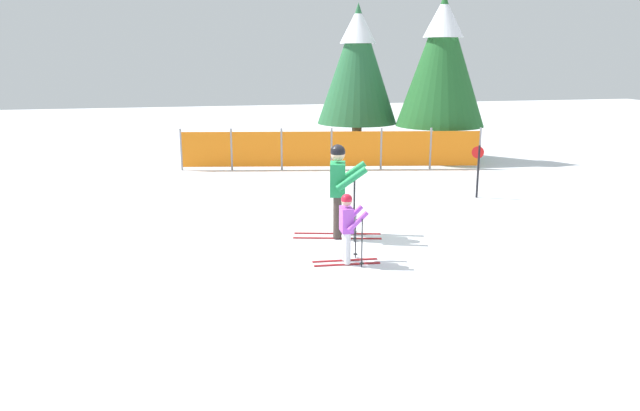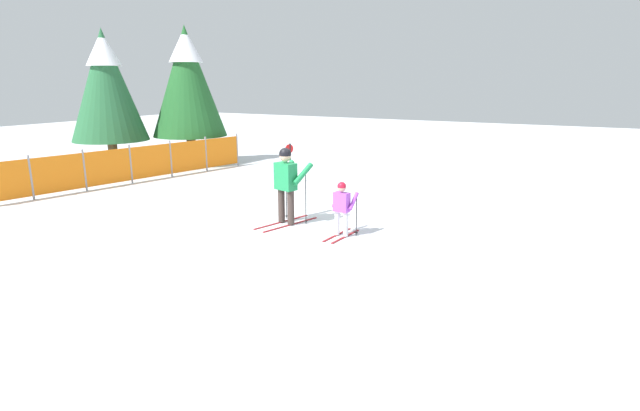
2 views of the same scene
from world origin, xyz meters
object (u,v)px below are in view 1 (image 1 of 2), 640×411
object	(u,v)px
safety_fence	(331,149)
conifer_near	(442,58)
skier_adult	(339,182)
skier_child	(348,223)
trail_marker	(478,165)
conifer_far	(358,62)

from	to	relation	value
safety_fence	conifer_near	xyz separation A→B (m)	(3.70, 0.94, 2.53)
skier_adult	skier_child	size ratio (longest dim) A/B	1.50
safety_fence	trail_marker	size ratio (longest dim) A/B	6.95
skier_adult	trail_marker	bearing A→B (deg)	45.93
skier_adult	skier_child	xyz separation A→B (m)	(-0.24, -1.48, -0.35)
safety_fence	conifer_far	size ratio (longest dim) A/B	1.75
skier_child	safety_fence	bearing A→B (deg)	81.94
skier_child	safety_fence	world-z (taller)	safety_fence
trail_marker	safety_fence	bearing A→B (deg)	119.49
conifer_near	skier_child	bearing A→B (deg)	-121.03
conifer_near	trail_marker	size ratio (longest dim) A/B	4.14
conifer_far	trail_marker	bearing A→B (deg)	-82.62
conifer_far	conifer_near	world-z (taller)	conifer_near
conifer_far	trail_marker	xyz separation A→B (m)	(0.90, -6.93, -2.23)
skier_child	conifer_far	xyz separation A→B (m)	(3.27, 10.78, 2.34)
trail_marker	skier_child	bearing A→B (deg)	-137.28
skier_child	conifer_near	size ratio (longest dim) A/B	0.22
skier_adult	safety_fence	xyz separation A→B (m)	(1.51, 6.65, -0.42)
trail_marker	conifer_near	bearing A→B (deg)	76.18
safety_fence	conifer_far	distance (m)	3.89
conifer_far	conifer_near	xyz separation A→B (m)	(2.18, -1.71, 0.13)
conifer_near	safety_fence	bearing A→B (deg)	-165.79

